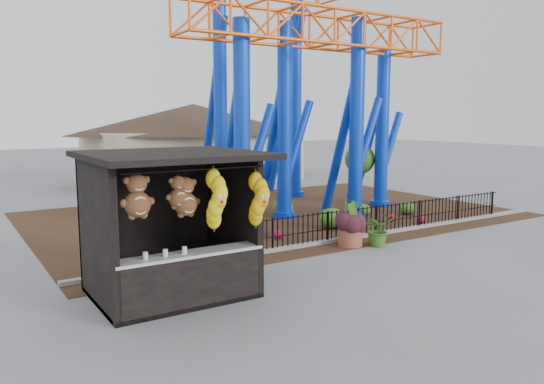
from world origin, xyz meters
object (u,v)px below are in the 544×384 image
prize_booth (174,227)px  potted_plant (378,229)px  terracotta_planter (350,236)px  roller_coaster (294,50)px

prize_booth → potted_plant: bearing=8.7°
terracotta_planter → potted_plant: (0.75, -0.40, 0.20)m
terracotta_planter → potted_plant: size_ratio=0.71×
potted_plant → prize_booth: bearing=-161.6°
prize_booth → terracotta_planter: size_ratio=4.84×
roller_coaster → potted_plant: size_ratio=10.80×
prize_booth → roller_coaster: roller_coaster is taller
prize_booth → roller_coaster: size_ratio=0.32×
roller_coaster → terracotta_planter: bearing=-108.6°
terracotta_planter → prize_booth: bearing=-166.6°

